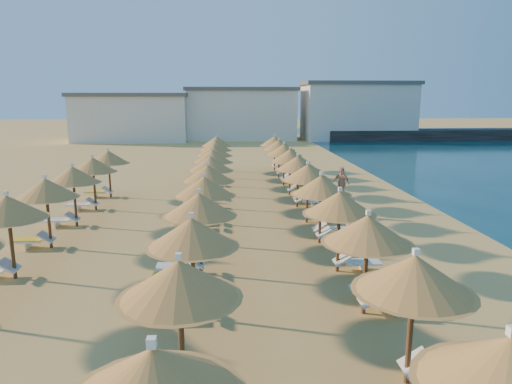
{
  "coord_description": "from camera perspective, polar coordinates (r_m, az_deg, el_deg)",
  "views": [
    {
      "loc": [
        -1.22,
        -18.3,
        5.96
      ],
      "look_at": [
        0.1,
        4.0,
        1.3
      ],
      "focal_mm": 32.0,
      "sensor_mm": 36.0,
      "label": 1
    }
  ],
  "objects": [
    {
      "name": "parasol_row_inland",
      "position": [
        21.16,
        -23.25,
        1.15
      ],
      "size": [
        2.52,
        18.38,
        2.99
      ],
      "color": "brown",
      "rests_on": "ground"
    },
    {
      "name": "beachgoer_b",
      "position": [
        23.35,
        9.66,
        -1.21
      ],
      "size": [
        0.68,
        0.82,
        1.55
      ],
      "primitive_type": "imported",
      "rotation": [
        0.0,
        0.0,
        -1.45
      ],
      "color": "tan",
      "rests_on": "ground"
    },
    {
      "name": "parasol_row_east",
      "position": [
        21.78,
        6.48,
        2.31
      ],
      "size": [
        2.52,
        34.23,
        2.99
      ],
      "color": "brown",
      "rests_on": "ground"
    },
    {
      "name": "ground",
      "position": [
        19.28,
        0.39,
        -6.22
      ],
      "size": [
        220.0,
        220.0,
        0.0
      ],
      "primitive_type": "plane",
      "color": "tan",
      "rests_on": "ground"
    },
    {
      "name": "beachgoer_a",
      "position": [
        19.41,
        11.64,
        -3.41
      ],
      "size": [
        0.49,
        0.72,
        1.91
      ],
      "primitive_type": "imported",
      "rotation": [
        0.0,
        0.0,
        -1.62
      ],
      "color": "tan",
      "rests_on": "ground"
    },
    {
      "name": "jetty",
      "position": [
        69.16,
        21.16,
        6.68
      ],
      "size": [
        30.04,
        4.32,
        1.5
      ],
      "primitive_type": "cube",
      "rotation": [
        0.0,
        0.0,
        0.01
      ],
      "color": "black",
      "rests_on": "ground"
    },
    {
      "name": "loungers",
      "position": [
        21.63,
        -3.39,
        -3.28
      ],
      "size": [
        13.95,
        33.25,
        0.66
      ],
      "color": "white",
      "rests_on": "ground"
    },
    {
      "name": "parasol_row_west",
      "position": [
        21.48,
        -6.04,
        2.19
      ],
      "size": [
        2.52,
        34.23,
        2.99
      ],
      "color": "brown",
      "rests_on": "ground"
    },
    {
      "name": "hotel_blocks",
      "position": [
        65.22,
        -0.38,
        9.8
      ],
      "size": [
        46.99,
        10.53,
        8.1
      ],
      "color": "silver",
      "rests_on": "ground"
    },
    {
      "name": "beachgoer_c",
      "position": [
        27.55,
        10.62,
        1.13
      ],
      "size": [
        1.08,
        1.17,
        1.92
      ],
      "primitive_type": "imported",
      "rotation": [
        0.0,
        0.0,
        -0.88
      ],
      "color": "tan",
      "rests_on": "ground"
    }
  ]
}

